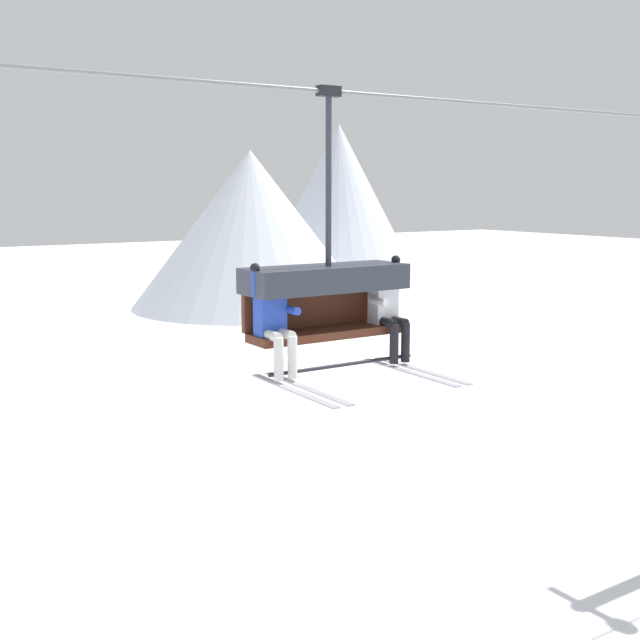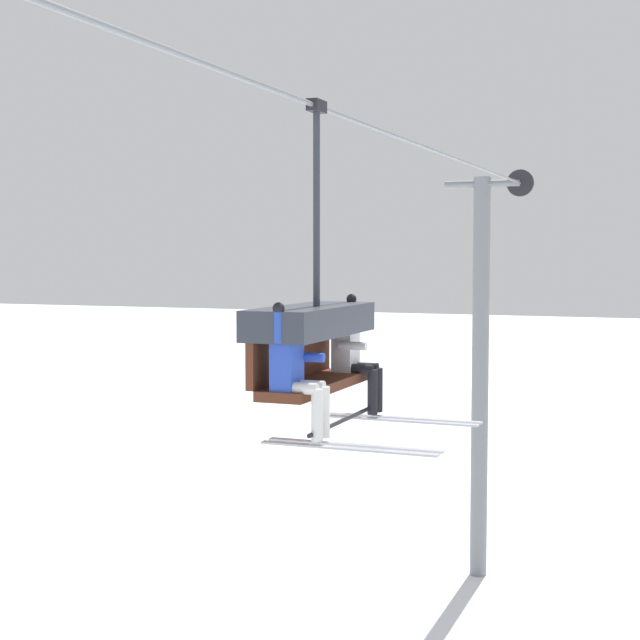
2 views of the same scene
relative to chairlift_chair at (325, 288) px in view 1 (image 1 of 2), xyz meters
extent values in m
cone|color=silver|center=(18.46, 36.70, -1.29)|extent=(15.06, 15.06, 9.75)
cone|color=silver|center=(29.73, 43.56, -0.04)|extent=(12.91, 12.91, 12.26)
cylinder|color=slate|center=(2.39, -0.07, 2.27)|extent=(20.21, 0.05, 0.05)
cube|color=#512819|center=(0.00, -0.07, -0.53)|extent=(1.99, 0.48, 0.10)
cube|color=#512819|center=(0.00, 0.21, -0.25)|extent=(1.99, 0.08, 0.45)
cube|color=#2D333D|center=(0.00, -0.01, 0.12)|extent=(2.03, 0.68, 0.30)
cylinder|color=black|center=(0.00, -0.39, -0.86)|extent=(1.99, 0.04, 0.04)
cylinder|color=#2D333D|center=(0.00, -0.07, 1.25)|extent=(0.07, 0.07, 1.95)
cube|color=black|center=(0.00, -0.07, 2.27)|extent=(0.28, 0.12, 0.12)
cube|color=#2847B7|center=(-0.80, -0.09, -0.22)|extent=(0.32, 0.22, 0.52)
sphere|color=maroon|center=(-0.80, -0.09, 0.14)|extent=(0.22, 0.22, 0.22)
ellipsoid|color=black|center=(-0.80, -0.19, 0.14)|extent=(0.17, 0.04, 0.08)
cylinder|color=silver|center=(-0.89, -0.26, -0.44)|extent=(0.11, 0.34, 0.11)
cylinder|color=silver|center=(-0.72, -0.26, -0.44)|extent=(0.11, 0.34, 0.11)
cylinder|color=silver|center=(-0.89, -0.43, -0.68)|extent=(0.11, 0.11, 0.48)
cylinder|color=silver|center=(-0.72, -0.43, -0.68)|extent=(0.11, 0.11, 0.48)
cube|color=#B2B2BC|center=(-0.89, -0.73, -0.97)|extent=(0.09, 1.70, 0.02)
cube|color=#B2B2BC|center=(-0.72, -0.73, -0.97)|extent=(0.09, 1.70, 0.02)
cylinder|color=#2847B7|center=(-0.99, -0.09, 0.13)|extent=(0.09, 0.09, 0.30)
sphere|color=black|center=(-0.99, -0.09, 0.30)|extent=(0.11, 0.11, 0.11)
cylinder|color=#2847B7|center=(-0.62, -0.24, -0.18)|extent=(0.09, 0.30, 0.09)
cube|color=silver|center=(0.80, -0.09, -0.22)|extent=(0.32, 0.22, 0.52)
sphere|color=black|center=(0.80, -0.09, 0.14)|extent=(0.22, 0.22, 0.22)
ellipsoid|color=black|center=(0.80, -0.19, 0.14)|extent=(0.17, 0.04, 0.08)
cylinder|color=black|center=(0.72, -0.26, -0.44)|extent=(0.11, 0.34, 0.11)
cylinder|color=black|center=(0.89, -0.26, -0.44)|extent=(0.11, 0.34, 0.11)
cylinder|color=black|center=(0.72, -0.43, -0.68)|extent=(0.11, 0.11, 0.48)
cylinder|color=black|center=(0.89, -0.43, -0.68)|extent=(0.11, 0.11, 0.48)
cube|color=#B2B2BC|center=(0.72, -0.73, -0.97)|extent=(0.09, 1.70, 0.02)
cube|color=#B2B2BC|center=(0.89, -0.73, -0.97)|extent=(0.09, 1.70, 0.02)
cylinder|color=silver|center=(0.62, -0.24, -0.18)|extent=(0.09, 0.30, 0.09)
cylinder|color=silver|center=(0.99, -0.09, 0.13)|extent=(0.09, 0.09, 0.30)
sphere|color=black|center=(0.99, -0.09, 0.30)|extent=(0.11, 0.11, 0.11)
camera|label=1|loc=(-5.19, -7.93, 1.17)|focal=45.00mm
camera|label=2|loc=(-9.17, -3.72, 0.81)|focal=55.00mm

